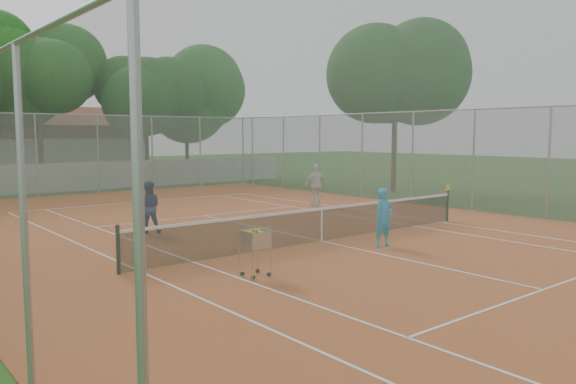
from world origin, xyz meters
TOP-DOWN VIEW (x-y plane):
  - ground at (0.00, 0.00)m, footprint 120.00×120.00m
  - court_pad at (0.00, 0.00)m, footprint 18.00×34.00m
  - court_lines at (0.00, 0.00)m, footprint 10.98×23.78m
  - tennis_net at (0.00, 0.00)m, footprint 11.88×0.10m
  - perimeter_fence at (0.00, 0.00)m, footprint 18.00×34.00m
  - boundary_wall at (0.00, 19.00)m, footprint 26.00×0.30m
  - clubhouse at (-2.00, 29.00)m, footprint 16.40×9.00m
  - tropical_trees at (0.00, 22.00)m, footprint 29.00×19.00m
  - player_near at (0.79, -1.61)m, footprint 0.61×0.44m
  - player_far_left at (-3.21, 4.32)m, footprint 0.95×0.87m
  - player_far_right at (5.06, 5.86)m, footprint 1.12×0.67m
  - ball_hopper at (-3.77, -2.05)m, footprint 0.65×0.65m

SIDE VIEW (x-z plane):
  - ground at x=0.00m, z-range 0.00..0.00m
  - court_pad at x=0.00m, z-range 0.00..0.02m
  - court_lines at x=0.00m, z-range 0.02..0.03m
  - tennis_net at x=0.00m, z-range 0.02..1.00m
  - ball_hopper at x=-3.77m, z-range 0.02..1.11m
  - boundary_wall at x=0.00m, z-range 0.00..1.50m
  - player_near at x=0.79m, z-range 0.02..1.60m
  - player_far_left at x=-3.21m, z-range 0.02..1.61m
  - player_far_right at x=5.06m, z-range 0.02..1.80m
  - perimeter_fence at x=0.00m, z-range 0.00..4.00m
  - clubhouse at x=-2.00m, z-range 0.00..4.40m
  - tropical_trees at x=0.00m, z-range 0.00..10.00m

